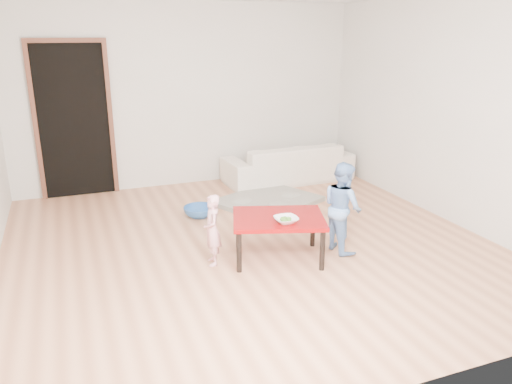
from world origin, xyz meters
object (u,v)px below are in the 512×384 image
child_pink (212,230)px  basin (200,212)px  bowl (286,220)px  child_blue (342,207)px  sofa (288,163)px  red_table (278,238)px

child_pink → basin: size_ratio=1.81×
bowl → child_blue: bearing=10.8°
sofa → basin: bearing=29.4°
child_pink → basin: 1.39m
sofa → red_table: 2.77m
bowl → child_blue: size_ratio=0.24×
sofa → bowl: 2.93m
sofa → child_blue: size_ratio=2.06×
child_blue → basin: bearing=33.9°
child_pink → red_table: bearing=86.3°
sofa → child_pink: size_ratio=2.74×
child_blue → basin: 1.91m
basin → sofa: bearing=31.6°
child_pink → sofa: bearing=147.9°
child_blue → bowl: bearing=97.6°
bowl → child_pink: size_ratio=0.32×
child_pink → basin: (0.22, 1.34, -0.29)m
child_pink → child_blue: child_blue is taller
red_table → basin: (-0.43, 1.45, -0.16)m
sofa → child_blue: child_blue is taller
child_blue → child_pink: bearing=80.2°
sofa → child_blue: (-0.54, -2.52, 0.19)m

